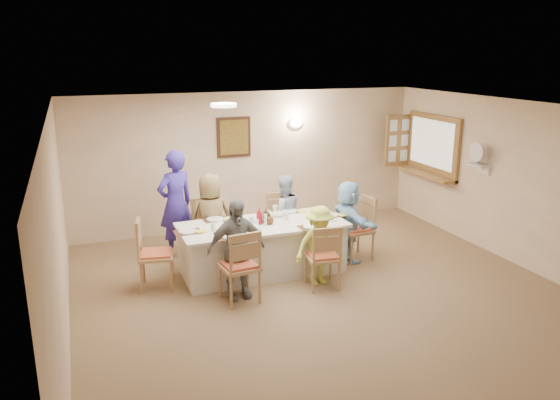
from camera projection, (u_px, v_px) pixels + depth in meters
name	position (u px, v px, depth m)	size (l,w,h in m)	color
ground	(332.00, 301.00, 7.21)	(7.00, 7.00, 0.00)	brown
room_walls	(335.00, 190.00, 6.81)	(7.00, 7.00, 7.00)	#C4A893
wall_picture	(234.00, 137.00, 9.78)	(0.62, 0.05, 0.72)	#402316
wall_sconce	(296.00, 123.00, 10.12)	(0.26, 0.09, 0.18)	white
ceiling_light	(224.00, 105.00, 7.56)	(0.36, 0.36, 0.05)	white
serving_hatch	(433.00, 146.00, 10.08)	(0.06, 1.50, 1.15)	olive
hatch_sill	(425.00, 174.00, 10.18)	(0.30, 1.50, 0.05)	olive
shutter_door	(398.00, 140.00, 10.67)	(0.55, 0.04, 1.00)	olive
fan_shelf	(479.00, 165.00, 8.86)	(0.22, 0.36, 0.03)	white
desk_fan	(478.00, 156.00, 8.81)	(0.30, 0.30, 0.28)	#A5A5A8
dining_table	(263.00, 248.00, 8.07)	(2.43, 1.03, 0.76)	silver
chair_back_left	(210.00, 230.00, 8.55)	(0.47, 0.47, 0.97)	tan
chair_back_right	(281.00, 222.00, 8.97)	(0.45, 0.45, 0.94)	tan
chair_front_left	(239.00, 265.00, 7.11)	(0.48, 0.48, 1.01)	tan
chair_front_right	(322.00, 255.00, 7.53)	(0.45, 0.45, 0.94)	tan
chair_left_end	(156.00, 253.00, 7.50)	(0.48, 0.48, 1.01)	tan
chair_right_end	(356.00, 228.00, 8.57)	(0.48, 0.48, 1.01)	tan
diner_back_left	(211.00, 218.00, 8.39)	(0.70, 0.47, 1.41)	brown
diner_back_right	(284.00, 214.00, 8.82)	(0.65, 0.51, 1.29)	#A2AFC9
diner_front_left	(236.00, 249.00, 7.17)	(0.83, 0.41, 1.37)	gray
diner_front_right	(319.00, 246.00, 7.61)	(0.78, 0.49, 1.15)	#CDDE52
diner_right_end	(348.00, 221.00, 8.49)	(0.39, 1.19, 1.28)	#A3D8FD
caregiver	(176.00, 204.00, 8.61)	(0.74, 0.62, 1.72)	#3C2EAB
placemat_fl	(231.00, 237.00, 7.38)	(0.36, 0.27, 0.01)	#472B19
plate_fl	(231.00, 236.00, 7.38)	(0.24, 0.24, 0.02)	white
napkin_fl	(244.00, 236.00, 7.40)	(0.13, 0.13, 0.01)	yellow
placemat_fr	(312.00, 227.00, 7.79)	(0.36, 0.27, 0.01)	#472B19
plate_fr	(312.00, 227.00, 7.79)	(0.23, 0.23, 0.01)	white
napkin_fr	(324.00, 226.00, 7.81)	(0.14, 0.14, 0.01)	yellow
placemat_bl	(215.00, 220.00, 8.14)	(0.35, 0.26, 0.01)	#472B19
plate_bl	(215.00, 219.00, 8.13)	(0.25, 0.25, 0.02)	white
napkin_bl	(228.00, 219.00, 8.15)	(0.13, 0.13, 0.01)	yellow
placemat_br	(290.00, 212.00, 8.55)	(0.33, 0.24, 0.01)	#472B19
plate_br	(290.00, 211.00, 8.55)	(0.24, 0.24, 0.02)	white
napkin_br	(301.00, 211.00, 8.57)	(0.14, 0.14, 0.01)	yellow
placemat_le	(188.00, 232.00, 7.59)	(0.37, 0.28, 0.01)	#472B19
plate_le	(188.00, 231.00, 7.58)	(0.26, 0.26, 0.02)	white
napkin_le	(201.00, 231.00, 7.60)	(0.14, 0.14, 0.01)	yellow
placemat_re	(331.00, 215.00, 8.35)	(0.34, 0.25, 0.01)	#472B19
plate_re	(331.00, 215.00, 8.35)	(0.24, 0.24, 0.01)	white
napkin_re	(343.00, 215.00, 8.37)	(0.15, 0.15, 0.01)	yellow
teacup_a	(217.00, 233.00, 7.40)	(0.11, 0.11, 0.09)	white
teacup_b	(275.00, 208.00, 8.59)	(0.11, 0.11, 0.09)	white
bowl_a	(252.00, 228.00, 7.68)	(0.22, 0.22, 0.05)	white
bowl_b	(278.00, 214.00, 8.30)	(0.23, 0.23, 0.06)	white
condiment_ketchup	(259.00, 216.00, 7.91)	(0.12, 0.12, 0.25)	#AF0F1F
condiment_brown	(266.00, 215.00, 7.98)	(0.12, 0.12, 0.22)	#4C2E14
condiment_malt	(269.00, 219.00, 7.92)	(0.16, 0.16, 0.17)	#4C2E14
drinking_glass	(251.00, 220.00, 7.94)	(0.07, 0.07, 0.11)	silver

